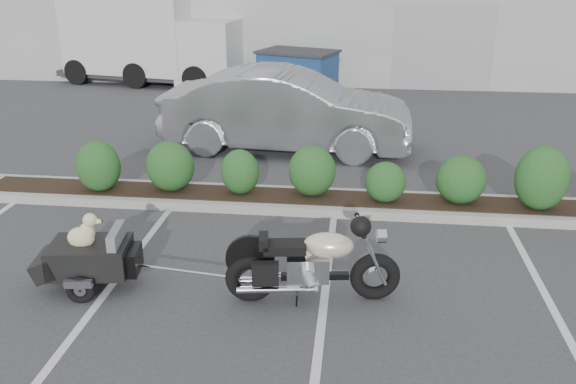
# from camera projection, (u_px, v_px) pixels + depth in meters

# --- Properties ---
(ground) EXTENTS (90.00, 90.00, 0.00)m
(ground) POSITION_uv_depth(u_px,v_px,m) (239.00, 265.00, 8.23)
(ground) COLOR #38383A
(ground) RESTS_ON ground
(planter_kerb) EXTENTS (12.00, 1.00, 0.15)m
(planter_kerb) POSITION_uv_depth(u_px,v_px,m) (323.00, 202.00, 10.13)
(planter_kerb) COLOR #9E9E93
(planter_kerb) RESTS_ON ground
(building) EXTENTS (26.00, 10.00, 4.00)m
(building) POSITION_uv_depth(u_px,v_px,m) (322.00, 9.00, 23.23)
(building) COLOR #9EA099
(building) RESTS_ON ground
(motorcycle) EXTENTS (2.11, 0.81, 1.21)m
(motorcycle) POSITION_uv_depth(u_px,v_px,m) (313.00, 265.00, 7.21)
(motorcycle) COLOR black
(motorcycle) RESTS_ON ground
(pet_trailer) EXTENTS (1.70, 0.96, 1.00)m
(pet_trailer) POSITION_uv_depth(u_px,v_px,m) (89.00, 256.00, 7.55)
(pet_trailer) COLOR black
(pet_trailer) RESTS_ON ground
(sedan) EXTENTS (5.30, 2.13, 1.71)m
(sedan) POSITION_uv_depth(u_px,v_px,m) (287.00, 110.00, 12.82)
(sedan) COLOR #A8A8AF
(sedan) RESTS_ON ground
(dumpster) EXTENTS (2.47, 2.07, 1.39)m
(dumpster) POSITION_uv_depth(u_px,v_px,m) (298.00, 75.00, 17.50)
(dumpster) COLOR navy
(dumpster) RESTS_ON ground
(delivery_truck) EXTENTS (6.44, 3.07, 2.83)m
(delivery_truck) POSITION_uv_depth(u_px,v_px,m) (153.00, 40.00, 19.51)
(delivery_truck) COLOR silver
(delivery_truck) RESTS_ON ground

